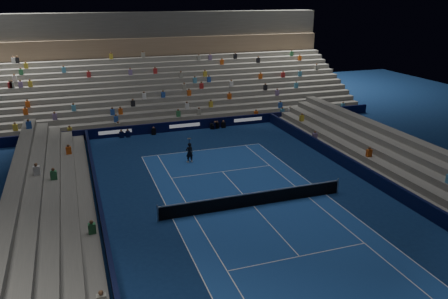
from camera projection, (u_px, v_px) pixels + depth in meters
ground at (253, 206)px, 29.70m from camera, size 90.00×90.00×0.00m
court_surface at (253, 206)px, 29.70m from camera, size 10.97×23.77×0.01m
sponsor_barrier_far at (184, 125)px, 46.04m from camera, size 44.00×0.25×1.00m
sponsor_barrier_east at (377, 180)px, 32.52m from camera, size 0.25×37.00×1.00m
sponsor_barrier_west at (103, 222)px, 26.54m from camera, size 0.25×37.00×1.00m
grandstand_main at (164, 82)px, 53.49m from camera, size 44.00×15.20×11.20m
grandstand_east at (416, 169)px, 33.45m from camera, size 5.00×37.00×2.50m
grandstand_west at (39, 225)px, 25.34m from camera, size 5.00×37.00×2.50m
tennis_net at (254, 199)px, 29.53m from camera, size 12.90×0.10×1.10m
tennis_player at (189, 153)px, 37.17m from camera, size 0.65×0.45×1.69m
broadcast_camera at (212, 126)px, 46.59m from camera, size 0.54×0.92×0.56m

